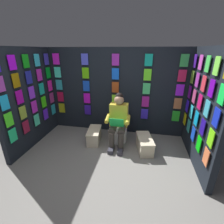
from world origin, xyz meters
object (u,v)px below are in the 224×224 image
Objects in this scene: person_reading at (118,120)px; comic_longbox_far at (145,144)px; toilet at (119,127)px; comic_longbox_near at (94,135)px.

person_reading is 0.76m from comic_longbox_far.
person_reading reaches higher than toilet.
toilet is 0.35m from person_reading.
comic_longbox_near is at bearing -18.87° from comic_longbox_far.
comic_longbox_near is 1.18m from comic_longbox_far.
toilet is 0.63m from comic_longbox_near.
person_reading is 0.72m from comic_longbox_near.
comic_longbox_near is at bearing -0.82° from person_reading.
toilet is 1.16× the size of comic_longbox_far.
toilet is 0.65× the size of person_reading.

